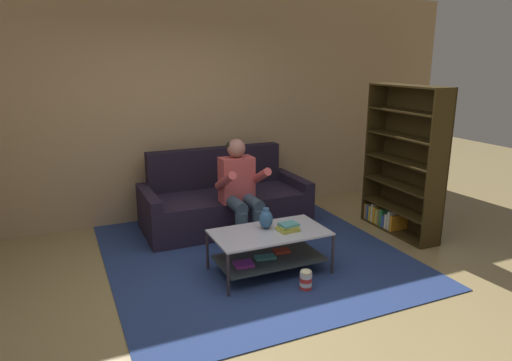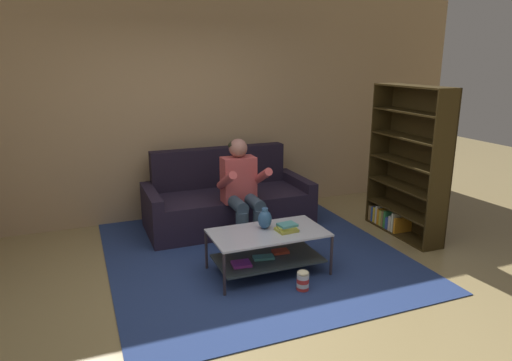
{
  "view_description": "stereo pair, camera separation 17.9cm",
  "coord_description": "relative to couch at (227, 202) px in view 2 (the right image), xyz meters",
  "views": [
    {
      "loc": [
        -1.42,
        -3.31,
        2.04
      ],
      "look_at": [
        0.41,
        0.8,
        0.84
      ],
      "focal_mm": 32.0,
      "sensor_mm": 36.0,
      "label": 1
    },
    {
      "loc": [
        -1.26,
        -3.38,
        2.04
      ],
      "look_at": [
        0.41,
        0.8,
        0.84
      ],
      "focal_mm": 32.0,
      "sensor_mm": 36.0,
      "label": 2
    }
  ],
  "objects": [
    {
      "name": "ground",
      "position": [
        -0.43,
        -1.82,
        -0.3
      ],
      "size": [
        16.8,
        16.8,
        0.0
      ],
      "primitive_type": "plane",
      "color": "#968253"
    },
    {
      "name": "back_partition",
      "position": [
        -0.43,
        0.64,
        1.15
      ],
      "size": [
        8.4,
        0.12,
        2.9
      ],
      "primitive_type": "cube",
      "color": "tan",
      "rests_on": "ground"
    },
    {
      "name": "couch",
      "position": [
        0.0,
        0.0,
        0.0
      ],
      "size": [
        2.01,
        0.92,
        0.94
      ],
      "color": "black",
      "rests_on": "ground"
    },
    {
      "name": "person_seated_center",
      "position": [
        0.0,
        -0.55,
        0.34
      ],
      "size": [
        0.5,
        0.58,
        1.18
      ],
      "color": "#34465A",
      "rests_on": "ground"
    },
    {
      "name": "coffee_table",
      "position": [
        -0.06,
        -1.41,
        -0.02
      ],
      "size": [
        1.11,
        0.61,
        0.43
      ],
      "color": "#B2B8CA",
      "rests_on": "ground"
    },
    {
      "name": "area_rug",
      "position": [
        -0.02,
        -0.84,
        -0.3
      ],
      "size": [
        3.0,
        3.36,
        0.01
      ],
      "color": "navy",
      "rests_on": "ground"
    },
    {
      "name": "vase",
      "position": [
        -0.04,
        -1.32,
        0.22
      ],
      "size": [
        0.14,
        0.14,
        0.21
      ],
      "color": "#2E598B",
      "rests_on": "coffee_table"
    },
    {
      "name": "book_stack",
      "position": [
        0.13,
        -1.46,
        0.16
      ],
      "size": [
        0.2,
        0.18,
        0.08
      ],
      "color": "gold",
      "rests_on": "coffee_table"
    },
    {
      "name": "bookshelf",
      "position": [
        1.91,
        -1.02,
        0.44
      ],
      "size": [
        0.31,
        1.11,
        1.76
      ],
      "color": "#32260F",
      "rests_on": "ground"
    },
    {
      "name": "popcorn_tub",
      "position": [
        0.1,
        -1.87,
        -0.21
      ],
      "size": [
        0.11,
        0.11,
        0.2
      ],
      "color": "red",
      "rests_on": "ground"
    }
  ]
}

